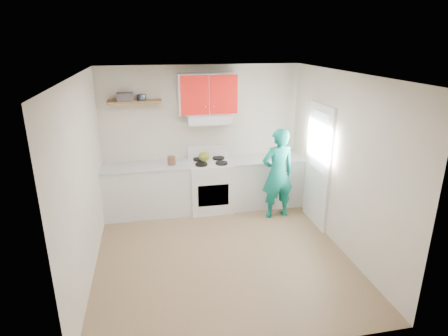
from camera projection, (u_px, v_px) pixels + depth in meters
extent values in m
plane|color=brown|center=(221.00, 253.00, 5.60)|extent=(3.80, 3.80, 0.00)
cube|color=white|center=(221.00, 74.00, 4.75)|extent=(3.60, 3.80, 0.04)
cube|color=beige|center=(202.00, 137.00, 6.94)|extent=(3.60, 0.04, 2.60)
cube|color=beige|center=(261.00, 240.00, 3.42)|extent=(3.60, 0.04, 2.60)
cube|color=beige|center=(84.00, 180.00, 4.84)|extent=(0.04, 3.80, 2.60)
cube|color=beige|center=(342.00, 163.00, 5.51)|extent=(0.04, 3.80, 2.60)
cube|color=white|center=(318.00, 166.00, 6.24)|extent=(0.05, 0.85, 2.05)
cube|color=white|center=(319.00, 141.00, 6.10)|extent=(0.01, 0.55, 0.95)
cube|color=silver|center=(148.00, 190.00, 6.75)|extent=(1.52, 0.60, 0.90)
cube|color=silver|center=(264.00, 182.00, 7.15)|extent=(1.32, 0.60, 0.90)
cube|color=white|center=(210.00, 186.00, 6.93)|extent=(0.76, 0.65, 0.92)
cube|color=silver|center=(209.00, 118.00, 6.62)|extent=(0.76, 0.44, 0.15)
cube|color=red|center=(208.00, 94.00, 6.53)|extent=(1.02, 0.33, 0.70)
cube|color=brown|center=(135.00, 101.00, 6.35)|extent=(0.90, 0.30, 0.04)
cube|color=#40383B|center=(125.00, 97.00, 6.26)|extent=(0.27, 0.20, 0.14)
cylinder|color=#333D4C|center=(142.00, 97.00, 6.36)|extent=(0.20, 0.20, 0.10)
ellipsoid|color=olive|center=(204.00, 156.00, 6.81)|extent=(0.25, 0.25, 0.17)
cylinder|color=brown|center=(171.00, 161.00, 6.62)|extent=(0.18, 0.18, 0.17)
cube|color=olive|center=(257.00, 159.00, 6.97)|extent=(0.30, 0.22, 0.02)
cube|color=red|center=(275.00, 157.00, 7.10)|extent=(0.31, 0.27, 0.01)
imported|color=#0E8372|center=(278.00, 174.00, 6.53)|extent=(0.63, 0.45, 1.61)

